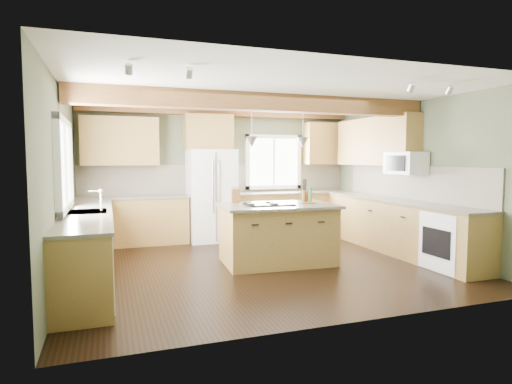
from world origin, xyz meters
name	(u,v)px	position (x,y,z in m)	size (l,w,h in m)	color
floor	(262,264)	(0.00, 0.00, 0.00)	(5.60, 5.60, 0.00)	black
ceiling	(263,94)	(0.00, 0.00, 2.60)	(5.60, 5.60, 0.00)	silver
wall_back	(221,174)	(0.00, 2.50, 1.30)	(5.60, 5.60, 0.00)	#4C533B
wall_left	(61,184)	(-2.80, 0.00, 1.30)	(5.00, 5.00, 0.00)	#4C533B
wall_right	(414,177)	(2.80, 0.00, 1.30)	(5.00, 5.00, 0.00)	#4C533B
ceiling_beam	(263,102)	(0.00, 0.00, 2.47)	(5.55, 0.26, 0.26)	#5A3519
soffit_trim	(222,113)	(0.00, 2.40, 2.54)	(5.55, 0.20, 0.10)	#5A3519
backsplash_back	(221,179)	(0.00, 2.48, 1.21)	(5.58, 0.03, 0.58)	brown
backsplash_right	(411,182)	(2.78, 0.05, 1.21)	(0.03, 3.70, 0.58)	brown
base_cab_back_left	(133,222)	(-1.79, 2.20, 0.44)	(2.02, 0.60, 0.88)	brown
counter_back_left	(133,197)	(-1.79, 2.20, 0.90)	(2.06, 0.64, 0.04)	#484235
base_cab_back_right	(293,214)	(1.49, 2.20, 0.44)	(2.62, 0.60, 0.88)	brown
counter_back_right	(293,193)	(1.49, 2.20, 0.90)	(2.66, 0.64, 0.04)	#484235
base_cab_left	(88,246)	(-2.50, 0.05, 0.44)	(0.60, 3.70, 0.88)	brown
counter_left	(87,213)	(-2.50, 0.05, 0.90)	(0.64, 3.74, 0.04)	#484235
base_cab_right	(396,227)	(2.50, 0.05, 0.44)	(0.60, 3.70, 0.88)	brown
counter_right	(397,201)	(2.50, 0.05, 0.90)	(0.64, 3.74, 0.04)	#484235
upper_cab_back_left	(120,141)	(-1.99, 2.33, 1.95)	(1.40, 0.35, 0.90)	brown
upper_cab_over_fridge	(209,132)	(-0.30, 2.33, 2.15)	(0.96, 0.35, 0.70)	brown
upper_cab_right	(375,142)	(2.62, 0.90, 1.95)	(0.35, 2.20, 0.90)	brown
upper_cab_back_corner	(325,144)	(2.30, 2.33, 1.95)	(0.90, 0.35, 0.90)	brown
window_left	(63,165)	(-2.78, 0.05, 1.55)	(0.04, 1.60, 1.05)	white
window_back	(273,162)	(1.15, 2.48, 1.55)	(1.10, 0.04, 1.00)	white
sink	(87,212)	(-2.50, 0.05, 0.91)	(0.50, 0.65, 0.03)	#262628
faucet	(101,201)	(-2.32, 0.05, 1.05)	(0.02, 0.02, 0.28)	#B2B2B7
dishwasher	(84,271)	(-2.49, -1.25, 0.43)	(0.60, 0.60, 0.84)	white
oven	(453,241)	(2.49, -1.25, 0.43)	(0.60, 0.72, 0.84)	white
microwave	(406,163)	(2.58, -0.05, 1.55)	(0.40, 0.70, 0.38)	white
pendant_left	(252,142)	(-0.16, 0.03, 1.88)	(0.18, 0.18, 0.16)	#B2B2B7
pendant_right	(303,142)	(0.66, -0.02, 1.88)	(0.18, 0.18, 0.16)	#B2B2B7
refrigerator	(211,195)	(-0.30, 2.12, 0.90)	(0.90, 0.74, 1.80)	white
island	(277,235)	(0.25, 0.00, 0.44)	(1.65, 1.01, 0.88)	brown
island_top	(278,206)	(0.25, 0.00, 0.90)	(1.76, 1.12, 0.04)	#484235
cooktop	(269,204)	(0.11, 0.01, 0.93)	(0.72, 0.48, 0.02)	black
knife_block	(236,196)	(-0.28, 0.49, 1.03)	(0.13, 0.10, 0.21)	#59321A
utensil_crock	(305,196)	(0.91, 0.43, 1.00)	(0.13, 0.13, 0.17)	#39312D
bottle_tray	(307,196)	(0.76, 0.01, 1.04)	(0.26, 0.26, 0.24)	brown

